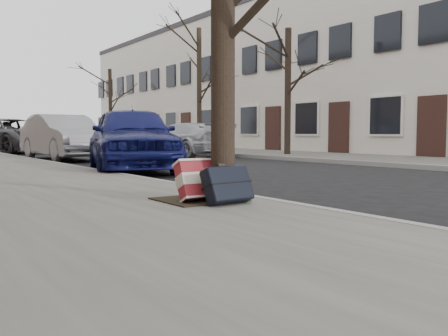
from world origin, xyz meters
TOP-DOWN VIEW (x-y plane):
  - ground at (0.00, 0.00)m, footprint 120.00×120.00m
  - far_sidewalk at (7.80, 15.00)m, footprint 4.00×70.00m
  - house_far at (13.15, 16.00)m, footprint 6.70×40.00m
  - dirt_patch at (-2.00, 1.20)m, footprint 0.85×0.85m
  - suitcase_red at (-1.99, 1.07)m, footprint 0.63×0.37m
  - suitcase_navy at (-1.91, 0.74)m, footprint 0.58×0.37m
  - car_near_front at (-0.18, 7.17)m, footprint 3.00×4.84m
  - car_near_mid at (-0.05, 12.99)m, footprint 1.86×4.65m
  - car_near_back at (-0.16, 20.29)m, footprint 4.21×6.07m
  - car_far_front at (4.58, 13.11)m, footprint 2.30×4.55m
  - car_far_back at (4.94, 18.33)m, footprint 3.31×5.02m
  - tree_far_a at (7.20, 10.11)m, footprint 0.23×0.23m
  - tree_far_b at (7.20, 16.27)m, footprint 0.22×0.22m
  - tree_far_c at (7.20, 27.33)m, footprint 0.23×0.23m

SIDE VIEW (x-z plane):
  - ground at x=0.00m, z-range 0.00..0.00m
  - far_sidewalk at x=7.80m, z-range 0.00..0.12m
  - dirt_patch at x=-2.00m, z-range 0.12..0.14m
  - suitcase_navy at x=-1.91m, z-range 0.12..0.55m
  - suitcase_red at x=-1.99m, z-range 0.12..0.60m
  - car_far_front at x=4.58m, z-range 0.00..1.27m
  - car_near_mid at x=-0.05m, z-range 0.00..1.50m
  - car_near_front at x=-0.18m, z-range 0.00..1.54m
  - car_near_back at x=-0.16m, z-range 0.00..1.54m
  - car_far_back at x=4.94m, z-range 0.00..1.59m
  - tree_far_a at x=7.20m, z-range 0.12..4.65m
  - tree_far_c at x=7.20m, z-range 0.12..5.01m
  - tree_far_b at x=7.20m, z-range 0.12..5.71m
  - house_far at x=13.15m, z-range 0.00..7.20m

